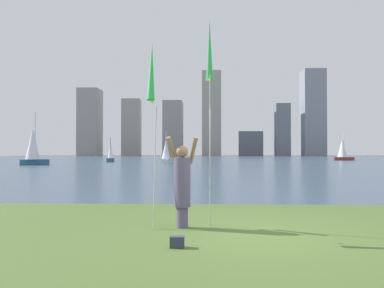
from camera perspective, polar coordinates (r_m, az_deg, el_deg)
ground at (r=58.10m, az=2.93°, el=-2.69°), size 120.00×138.00×0.12m
person at (r=7.73m, az=-1.55°, el=-6.05°), size 0.71×0.52×1.93m
kite_flag_left at (r=7.46m, az=-6.35°, el=10.64°), size 0.16×0.94×3.82m
kite_flag_right at (r=8.44m, az=2.76°, el=13.64°), size 0.16×0.81×4.55m
bag at (r=6.31m, az=-2.34°, el=-15.05°), size 0.24×0.15×0.19m
sailboat_0 at (r=65.89m, az=22.49°, el=-0.88°), size 3.24×1.83×4.73m
sailboat_1 at (r=45.25m, az=-4.08°, el=-1.23°), size 1.14×2.16×4.05m
sailboat_3 at (r=53.66m, az=-12.62°, el=-1.57°), size 0.91×1.74×3.43m
sailboat_4 at (r=45.02m, az=-23.59°, el=-0.36°), size 3.19×2.12×6.01m
skyline_tower_0 at (r=120.10m, az=-15.67°, el=3.27°), size 6.41×6.96×21.09m
skyline_tower_1 at (r=119.10m, az=-9.45°, el=2.59°), size 5.92×3.62×18.23m
skyline_tower_2 at (r=117.57m, az=-2.97°, el=2.42°), size 6.12×7.81×17.42m
skyline_tower_3 at (r=116.22m, az=3.04°, el=4.70°), size 5.92×7.49×26.46m
skyline_tower_4 at (r=115.81m, az=9.17°, el=0.07°), size 7.34×3.17×7.65m
skyline_tower_5 at (r=117.09m, az=13.88°, el=2.16°), size 4.40×5.13×16.18m
skyline_tower_6 at (r=119.80m, az=18.37°, el=4.62°), size 6.58×6.70×26.63m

